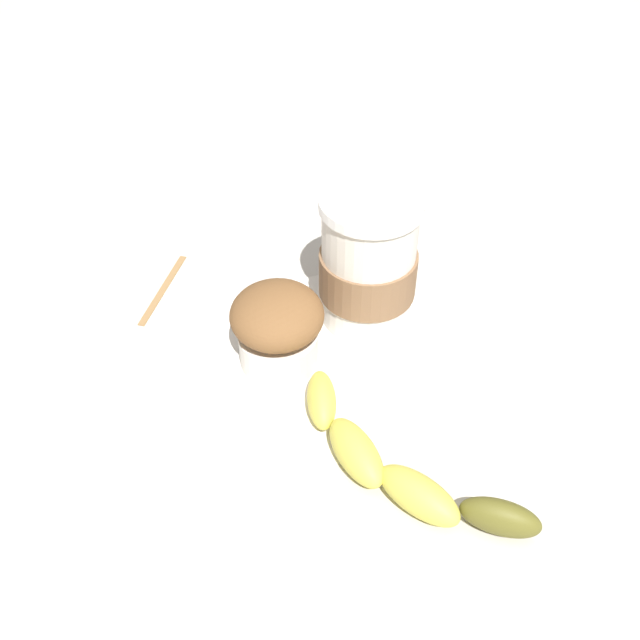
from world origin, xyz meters
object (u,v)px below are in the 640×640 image
(muffin, at_px, (278,327))
(sugar_packet, at_px, (375,260))
(coffee_cup, at_px, (368,263))
(banana, at_px, (394,466))

(muffin, relative_size, sugar_packet, 1.66)
(coffee_cup, xyz_separation_m, sugar_packet, (-0.08, 0.02, -0.06))
(banana, bearing_deg, sugar_packet, 178.69)
(coffee_cup, distance_m, muffin, 0.10)
(coffee_cup, distance_m, banana, 0.20)
(sugar_packet, bearing_deg, banana, -1.31)
(coffee_cup, height_order, sugar_packet, coffee_cup)
(coffee_cup, bearing_deg, muffin, -54.00)
(banana, bearing_deg, coffee_cup, -177.19)
(coffee_cup, relative_size, sugar_packet, 2.69)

